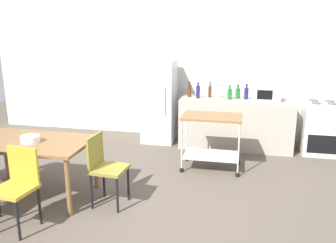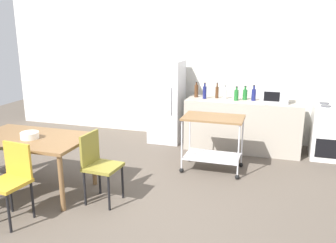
% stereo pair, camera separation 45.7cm
% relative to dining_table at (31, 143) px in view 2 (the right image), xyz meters
% --- Properties ---
extents(ground_plane, '(12.00, 12.00, 0.00)m').
position_rel_dining_table_xyz_m(ground_plane, '(1.60, -0.09, -0.67)').
color(ground_plane, brown).
extents(back_wall, '(8.40, 0.12, 2.90)m').
position_rel_dining_table_xyz_m(back_wall, '(1.60, 3.11, 0.78)').
color(back_wall, silver).
rests_on(back_wall, ground_plane).
extents(kitchen_counter, '(2.00, 0.64, 0.90)m').
position_rel_dining_table_xyz_m(kitchen_counter, '(2.50, 2.51, -0.22)').
color(kitchen_counter, '#A89E8E').
rests_on(kitchen_counter, ground_plane).
extents(dining_table, '(1.50, 0.90, 0.75)m').
position_rel_dining_table_xyz_m(dining_table, '(0.00, 0.00, 0.00)').
color(dining_table, brown).
rests_on(dining_table, ground_plane).
extents(chair_olive, '(0.43, 0.43, 0.89)m').
position_rel_dining_table_xyz_m(chair_olive, '(1.00, -0.03, -0.15)').
color(chair_olive, olive).
rests_on(chair_olive, ground_plane).
extents(chair_mustard, '(0.44, 0.44, 0.89)m').
position_rel_dining_table_xyz_m(chair_mustard, '(0.28, -0.72, -0.15)').
color(chair_mustard, gold).
rests_on(chair_mustard, ground_plane).
extents(stove_oven, '(0.60, 0.61, 0.92)m').
position_rel_dining_table_xyz_m(stove_oven, '(3.95, 2.53, -0.22)').
color(stove_oven, white).
rests_on(stove_oven, ground_plane).
extents(refrigerator, '(0.60, 0.63, 1.55)m').
position_rel_dining_table_xyz_m(refrigerator, '(1.05, 2.61, 0.10)').
color(refrigerator, silver).
rests_on(refrigerator, ground_plane).
extents(kitchen_cart, '(0.91, 0.57, 0.85)m').
position_rel_dining_table_xyz_m(kitchen_cart, '(2.17, 1.40, -0.10)').
color(kitchen_cart, brown).
rests_on(kitchen_cart, ground_plane).
extents(bottle_soda, '(0.07, 0.07, 0.28)m').
position_rel_dining_table_xyz_m(bottle_soda, '(1.63, 2.58, 0.35)').
color(bottle_soda, '#4C2D19').
rests_on(bottle_soda, kitchen_counter).
extents(bottle_soy_sauce, '(0.07, 0.07, 0.29)m').
position_rel_dining_table_xyz_m(bottle_soy_sauce, '(1.81, 2.49, 0.35)').
color(bottle_soy_sauce, navy).
rests_on(bottle_soy_sauce, kitchen_counter).
extents(bottle_sesame_oil, '(0.06, 0.06, 0.28)m').
position_rel_dining_table_xyz_m(bottle_sesame_oil, '(2.01, 2.60, 0.34)').
color(bottle_sesame_oil, '#4C2D19').
rests_on(bottle_sesame_oil, kitchen_counter).
extents(bottle_wine, '(0.06, 0.06, 0.24)m').
position_rel_dining_table_xyz_m(bottle_wine, '(2.16, 2.58, 0.32)').
color(bottle_wine, silver).
rests_on(bottle_wine, kitchen_counter).
extents(bottle_hot_sauce, '(0.08, 0.08, 0.25)m').
position_rel_dining_table_xyz_m(bottle_hot_sauce, '(2.37, 2.49, 0.33)').
color(bottle_hot_sauce, '#1E6628').
rests_on(bottle_hot_sauce, kitchen_counter).
extents(bottle_vinegar, '(0.08, 0.08, 0.25)m').
position_rel_dining_table_xyz_m(bottle_vinegar, '(2.51, 2.60, 0.33)').
color(bottle_vinegar, '#1E6628').
rests_on(bottle_vinegar, kitchen_counter).
extents(bottle_olive_oil, '(0.07, 0.07, 0.27)m').
position_rel_dining_table_xyz_m(bottle_olive_oil, '(2.66, 2.56, 0.34)').
color(bottle_olive_oil, navy).
rests_on(bottle_olive_oil, kitchen_counter).
extents(microwave, '(0.46, 0.35, 0.26)m').
position_rel_dining_table_xyz_m(microwave, '(3.01, 2.52, 0.36)').
color(microwave, silver).
rests_on(microwave, kitchen_counter).
extents(fruit_bowl, '(0.23, 0.23, 0.08)m').
position_rel_dining_table_xyz_m(fruit_bowl, '(0.03, -0.06, 0.12)').
color(fruit_bowl, white).
rests_on(fruit_bowl, dining_table).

